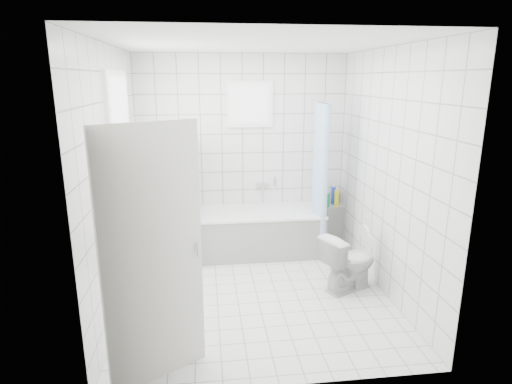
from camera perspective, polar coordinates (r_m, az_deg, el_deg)
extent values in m
plane|color=white|center=(4.84, 0.01, -13.20)|extent=(3.00, 3.00, 0.00)
plane|color=white|center=(4.28, 0.01, 19.19)|extent=(3.00, 3.00, 0.00)
cube|color=white|center=(5.84, -1.78, 5.24)|extent=(2.80, 0.02, 2.60)
cube|color=white|center=(2.95, 3.55, -4.50)|extent=(2.80, 0.02, 2.60)
cube|color=white|center=(4.44, -18.24, 1.39)|extent=(0.02, 3.00, 2.60)
cube|color=white|center=(4.75, 17.03, 2.35)|extent=(0.02, 3.00, 2.60)
cube|color=white|center=(4.66, -17.31, 5.85)|extent=(0.01, 0.90, 1.40)
cube|color=white|center=(5.74, -0.77, 11.60)|extent=(0.50, 0.01, 0.50)
cube|color=white|center=(4.82, -16.11, -2.84)|extent=(0.18, 1.02, 0.08)
cube|color=silver|center=(3.26, -13.49, -8.65)|extent=(0.70, 0.46, 2.00)
cube|color=white|center=(5.76, 0.23, -5.45)|extent=(1.68, 0.75, 0.55)
cube|color=white|center=(5.67, 0.24, -2.70)|extent=(1.70, 0.77, 0.03)
cube|color=white|center=(5.53, -9.15, -1.34)|extent=(0.15, 0.85, 1.50)
cube|color=white|center=(6.22, 9.83, -4.14)|extent=(0.40, 0.24, 0.55)
imported|color=silver|center=(4.88, 12.32, -9.07)|extent=(0.73, 0.59, 0.65)
cylinder|color=silver|center=(5.54, 8.60, 11.85)|extent=(0.02, 0.80, 0.02)
cube|color=silver|center=(5.92, 0.79, 0.94)|extent=(0.18, 0.06, 0.06)
imported|color=#C56293|center=(5.09, -15.56, -0.40)|extent=(0.09, 0.10, 0.17)
imported|color=#35C2F2|center=(4.62, -16.43, -1.89)|extent=(0.11, 0.11, 0.19)
imported|color=silver|center=(4.78, -16.10, -1.35)|extent=(0.19, 0.19, 0.18)
imported|color=pink|center=(4.47, -16.76, -1.84)|extent=(0.15, 0.15, 0.28)
cylinder|color=#183CC3|center=(6.14, 10.28, -0.47)|extent=(0.06, 0.06, 0.25)
cylinder|color=#FFF31A|center=(6.06, 10.70, -0.80)|extent=(0.06, 0.06, 0.23)
cylinder|color=#199647|center=(6.00, 9.50, -1.06)|extent=(0.06, 0.06, 0.20)
cylinder|color=red|center=(6.10, 9.26, -0.63)|extent=(0.06, 0.06, 0.23)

